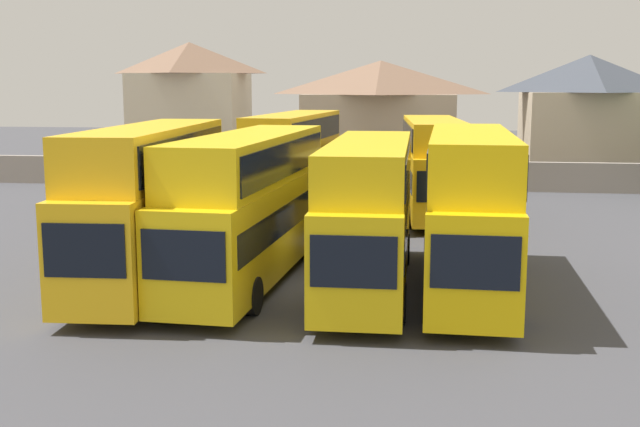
{
  "coord_description": "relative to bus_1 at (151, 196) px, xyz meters",
  "views": [
    {
      "loc": [
        3.64,
        -24.35,
        6.45
      ],
      "look_at": [
        0.0,
        3.0,
        1.87
      ],
      "focal_mm": 43.86,
      "sensor_mm": 36.0,
      "label": 1
    }
  ],
  "objects": [
    {
      "name": "ground",
      "position": [
        5.12,
        18.18,
        -2.87
      ],
      "size": [
        140.0,
        140.0,
        0.0
      ],
      "primitive_type": "plane",
      "color": "#424247"
    },
    {
      "name": "depot_boundary_wall",
      "position": [
        5.12,
        24.09,
        -1.97
      ],
      "size": [
        56.0,
        0.5,
        1.8
      ],
      "primitive_type": "cube",
      "color": "gray",
      "rests_on": "ground"
    },
    {
      "name": "bus_1",
      "position": [
        0.0,
        0.0,
        0.0
      ],
      "size": [
        3.0,
        11.54,
        5.1
      ],
      "rotation": [
        0.0,
        0.0,
        -1.52
      ],
      "color": "yellow",
      "rests_on": "ground"
    },
    {
      "name": "bus_2",
      "position": [
        3.14,
        0.6,
        -0.14
      ],
      "size": [
        3.23,
        12.14,
        4.84
      ],
      "rotation": [
        0.0,
        0.0,
        -1.63
      ],
      "color": "yellow",
      "rests_on": "ground"
    },
    {
      "name": "bus_3",
      "position": [
        7.08,
        0.17,
        -0.23
      ],
      "size": [
        2.59,
        11.41,
        4.68
      ],
      "rotation": [
        0.0,
        0.0,
        -1.56
      ],
      "color": "#E1B90F",
      "rests_on": "ground"
    },
    {
      "name": "bus_4",
      "position": [
        10.2,
        0.21,
        -0.06
      ],
      "size": [
        2.76,
        11.19,
        4.99
      ],
      "rotation": [
        0.0,
        0.0,
        -1.6
      ],
      "color": "yellow",
      "rests_on": "ground"
    },
    {
      "name": "bus_5",
      "position": [
        2.3,
        14.41,
        -0.06
      ],
      "size": [
        3.39,
        12.08,
        4.99
      ],
      "rotation": [
        0.0,
        0.0,
        -1.65
      ],
      "color": "gold",
      "rests_on": "ground"
    },
    {
      "name": "bus_6",
      "position": [
        5.57,
        13.69,
        -0.94
      ],
      "size": [
        2.59,
        10.48,
        3.37
      ],
      "rotation": [
        0.0,
        0.0,
        -1.58
      ],
      "color": "yellow",
      "rests_on": "ground"
    },
    {
      "name": "bus_7",
      "position": [
        9.23,
        14.35,
        -0.19
      ],
      "size": [
        3.29,
        11.26,
        4.76
      ],
      "rotation": [
        0.0,
        0.0,
        -1.5
      ],
      "color": "yellow",
      "rests_on": "ground"
    },
    {
      "name": "house_terrace_left",
      "position": [
        -8.32,
        31.95,
        1.94
      ],
      "size": [
        8.18,
        6.67,
        9.45
      ],
      "color": "beige",
      "rests_on": "ground"
    },
    {
      "name": "house_terrace_centre",
      "position": [
        5.64,
        31.71,
        1.25
      ],
      "size": [
        10.92,
        8.32,
        8.08
      ],
      "color": "tan",
      "rests_on": "ground"
    },
    {
      "name": "house_terrace_right",
      "position": [
        19.76,
        31.45,
        1.42
      ],
      "size": [
        8.76,
        7.83,
        8.41
      ],
      "color": "#C6B293",
      "rests_on": "ground"
    }
  ]
}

